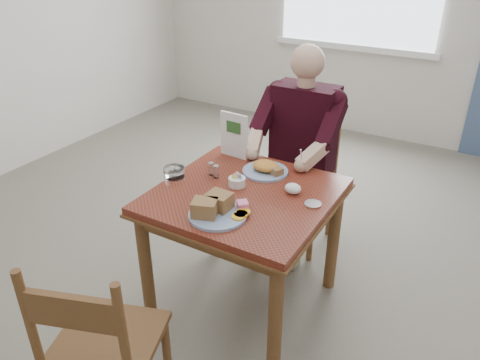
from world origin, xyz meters
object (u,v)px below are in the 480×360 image
Objects in this scene: chair_near at (102,349)px; diner at (299,137)px; table at (244,210)px; near_plate at (216,209)px; chair_far at (302,177)px; far_plate at (266,169)px.

diner is (0.10, 1.70, 0.33)m from chair_near.
near_plate is at bearing -91.18° from table.
chair_far reaches higher than table.
near_plate is 0.98× the size of far_plate.
near_plate reaches higher than far_plate.
chair_near is 0.69× the size of diner.
table is at bearing -88.73° from far_plate.
chair_near is at bearing -95.59° from table.
chair_far and chair_near have the same top height.
table is 0.66× the size of diner.
far_plate is at bearing 90.03° from near_plate.
diner reaches higher than near_plate.
chair_far is at bearing 86.89° from chair_near.
chair_far reaches higher than far_plate.
table is 1.01m from chair_near.
far_plate is (-0.01, 0.26, 0.14)m from table.
near_plate is at bearing 82.79° from chair_near.
chair_far is at bearing 89.39° from far_plate.
near_plate is (0.09, 0.72, 0.31)m from chair_near.
diner reaches higher than table.
diner is at bearing 89.26° from far_plate.
near_plate is at bearing -90.33° from diner.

